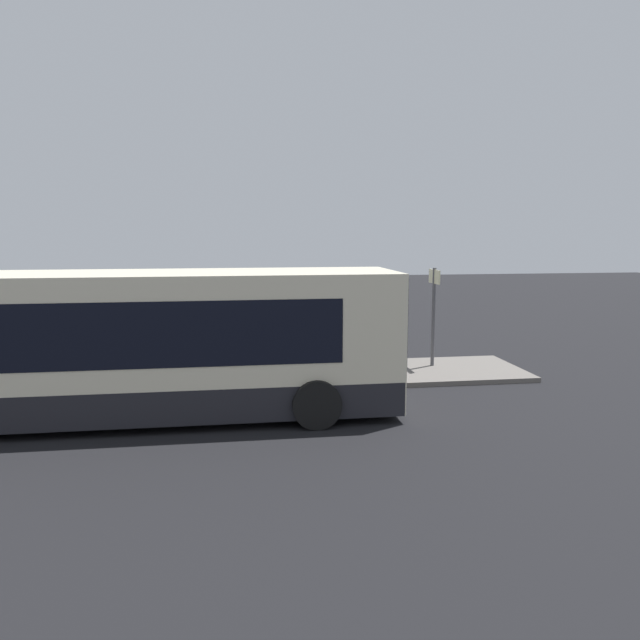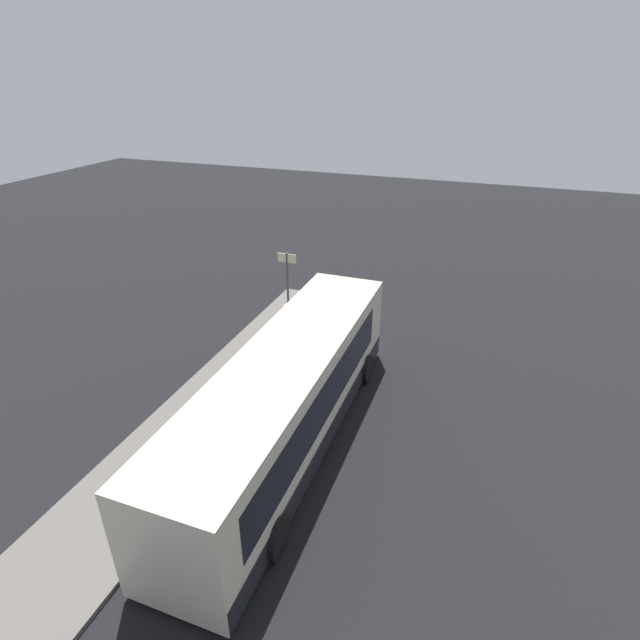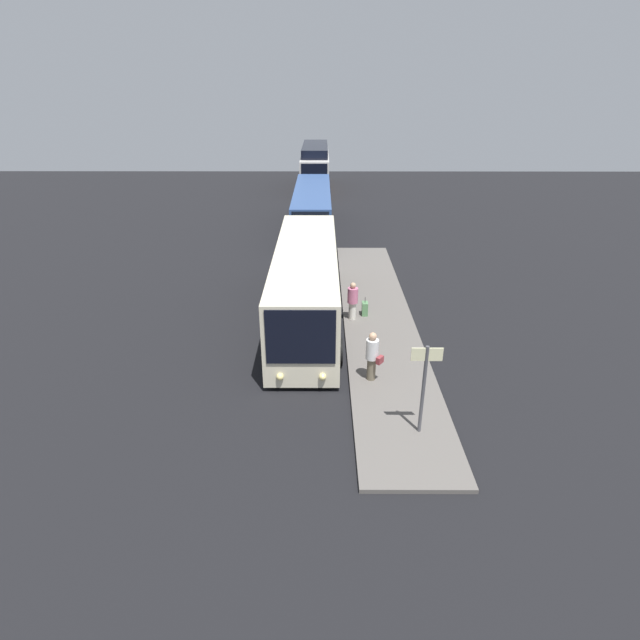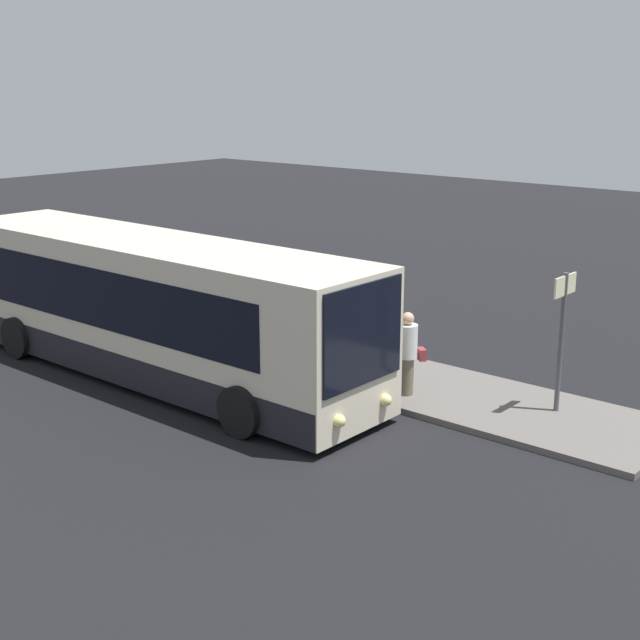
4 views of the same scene
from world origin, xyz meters
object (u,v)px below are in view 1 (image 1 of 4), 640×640
at_px(passenger_boarding, 150,354).
at_px(passenger_waiting, 343,343).
at_px(bus_lead, 118,347).
at_px(suitcase, 137,373).
at_px(sign_post, 434,304).

bearing_deg(passenger_boarding, passenger_waiting, -3.59).
bearing_deg(bus_lead, passenger_boarding, 78.37).
xyz_separation_m(passenger_waiting, suitcase, (-5.19, 0.18, -0.64)).
bearing_deg(passenger_boarding, suitcase, 116.36).
distance_m(bus_lead, passenger_boarding, 2.06).
distance_m(passenger_waiting, sign_post, 3.12).
bearing_deg(sign_post, suitcase, -173.15).
distance_m(bus_lead, passenger_waiting, 5.72).
distance_m(bus_lead, sign_post, 8.72).
height_order(bus_lead, passenger_waiting, bus_lead).
bearing_deg(bus_lead, suitcase, 89.65).
height_order(bus_lead, sign_post, bus_lead).
bearing_deg(sign_post, bus_lead, -156.52).
relative_size(bus_lead, suitcase, 14.33).
bearing_deg(passenger_waiting, suitcase, -143.85).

